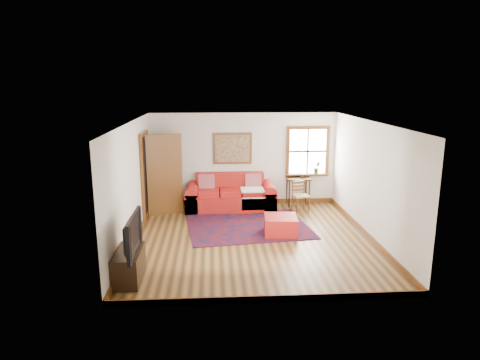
{
  "coord_description": "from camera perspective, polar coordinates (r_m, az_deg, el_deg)",
  "views": [
    {
      "loc": [
        -0.83,
        -8.64,
        3.29
      ],
      "look_at": [
        -0.23,
        0.6,
        1.16
      ],
      "focal_mm": 32.0,
      "sensor_mm": 36.0,
      "label": 1
    }
  ],
  "objects": [
    {
      "name": "red_ottoman",
      "position": [
        9.53,
        5.43,
        -6.02
      ],
      "size": [
        0.77,
        0.77,
        0.41
      ],
      "primitive_type": "cube",
      "rotation": [
        0.0,
        0.0,
        -0.09
      ],
      "color": "#AE1916",
      "rests_on": "ground"
    },
    {
      "name": "doorway",
      "position": [
        10.74,
        -10.98,
        0.77
      ],
      "size": [
        0.89,
        1.08,
        2.14
      ],
      "color": "black",
      "rests_on": "ground"
    },
    {
      "name": "room_envelope",
      "position": [
        8.85,
        1.75,
        2.25
      ],
      "size": [
        5.04,
        5.54,
        2.52
      ],
      "color": "silver",
      "rests_on": "ground"
    },
    {
      "name": "side_table",
      "position": [
        11.71,
        7.76,
        -0.29
      ],
      "size": [
        0.64,
        0.48,
        0.76
      ],
      "color": "black",
      "rests_on": "ground"
    },
    {
      "name": "red_leather_sofa",
      "position": [
        11.34,
        -1.27,
        -2.33
      ],
      "size": [
        2.35,
        0.97,
        0.92
      ],
      "color": "#AE1916",
      "rests_on": "ground"
    },
    {
      "name": "persian_rug",
      "position": [
        10.01,
        1.08,
        -6.19
      ],
      "size": [
        2.99,
        2.51,
        0.02
      ],
      "primitive_type": "cube",
      "rotation": [
        0.0,
        0.0,
        0.12
      ],
      "color": "#550C0F",
      "rests_on": "ground"
    },
    {
      "name": "framed_artwork",
      "position": [
        11.5,
        -1.02,
        4.23
      ],
      "size": [
        1.05,
        0.07,
        0.85
      ],
      "color": "brown",
      "rests_on": "ground"
    },
    {
      "name": "ground",
      "position": [
        9.28,
        1.69,
        -7.83
      ],
      "size": [
        5.5,
        5.5,
        0.0
      ],
      "primitive_type": "plane",
      "color": "#412811",
      "rests_on": "ground"
    },
    {
      "name": "television",
      "position": [
        7.31,
        -14.82,
        -7.04
      ],
      "size": [
        0.15,
        1.14,
        0.66
      ],
      "primitive_type": "imported",
      "rotation": [
        0.0,
        0.0,
        1.57
      ],
      "color": "black",
      "rests_on": "media_cabinet"
    },
    {
      "name": "window",
      "position": [
        11.81,
        9.14,
        3.13
      ],
      "size": [
        1.18,
        0.2,
        1.38
      ],
      "color": "white",
      "rests_on": "ground"
    },
    {
      "name": "candle_hurricane",
      "position": [
        7.82,
        -13.85,
        -7.55
      ],
      "size": [
        0.12,
        0.12,
        0.18
      ],
      "color": "silver",
      "rests_on": "media_cabinet"
    },
    {
      "name": "media_cabinet",
      "position": [
        7.62,
        -14.58,
        -10.96
      ],
      "size": [
        0.42,
        0.94,
        0.52
      ],
      "primitive_type": "cube",
      "color": "black",
      "rests_on": "ground"
    },
    {
      "name": "ladder_back_chair",
      "position": [
        11.21,
        8.0,
        -1.88
      ],
      "size": [
        0.46,
        0.45,
        0.84
      ],
      "color": "tan",
      "rests_on": "ground"
    }
  ]
}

